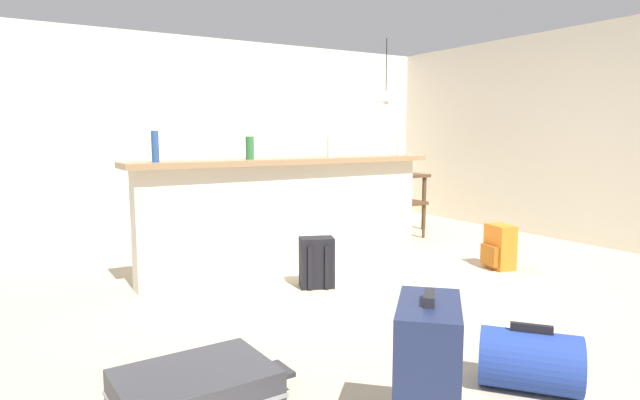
{
  "coord_description": "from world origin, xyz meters",
  "views": [
    {
      "loc": [
        -2.8,
        -3.76,
        1.28
      ],
      "look_at": [
        -0.07,
        0.68,
        0.62
      ],
      "focal_mm": 29.96,
      "sensor_mm": 36.0,
      "label": 1
    }
  ],
  "objects_px": {
    "dining_table": "(379,181)",
    "pendant_lamp": "(386,96)",
    "duffel_bag_blue": "(530,361)",
    "backpack_black": "(316,263)",
    "bottle_green": "(250,148)",
    "dining_chair_near_partition": "(401,195)",
    "bottle_clear": "(331,146)",
    "backpack_orange": "(499,248)",
    "suitcase_upright_navy": "(427,377)",
    "bottle_blue": "(155,146)",
    "suitcase_flat_charcoal": "(196,393)",
    "bottle_white": "(400,145)"
  },
  "relations": [
    {
      "from": "dining_table",
      "to": "backpack_black",
      "type": "xyz_separation_m",
      "value": [
        -2.12,
        -1.89,
        -0.44
      ]
    },
    {
      "from": "backpack_orange",
      "to": "suitcase_flat_charcoal",
      "type": "bearing_deg",
      "value": -161.77
    },
    {
      "from": "dining_table",
      "to": "pendant_lamp",
      "type": "distance_m",
      "value": 1.12
    },
    {
      "from": "suitcase_upright_navy",
      "to": "backpack_black",
      "type": "xyz_separation_m",
      "value": [
        0.85,
        2.25,
        -0.13
      ]
    },
    {
      "from": "bottle_blue",
      "to": "backpack_black",
      "type": "distance_m",
      "value": 1.6
    },
    {
      "from": "backpack_orange",
      "to": "bottle_blue",
      "type": "bearing_deg",
      "value": 162.53
    },
    {
      "from": "pendant_lamp",
      "to": "suitcase_flat_charcoal",
      "type": "distance_m",
      "value": 5.29
    },
    {
      "from": "bottle_clear",
      "to": "pendant_lamp",
      "type": "distance_m",
      "value": 2.21
    },
    {
      "from": "pendant_lamp",
      "to": "duffel_bag_blue",
      "type": "distance_m",
      "value": 4.84
    },
    {
      "from": "bottle_clear",
      "to": "dining_chair_near_partition",
      "type": "bearing_deg",
      "value": 26.48
    },
    {
      "from": "dining_table",
      "to": "pendant_lamp",
      "type": "height_order",
      "value": "pendant_lamp"
    },
    {
      "from": "bottle_clear",
      "to": "duffel_bag_blue",
      "type": "bearing_deg",
      "value": -101.37
    },
    {
      "from": "backpack_orange",
      "to": "duffel_bag_blue",
      "type": "distance_m",
      "value": 2.5
    },
    {
      "from": "bottle_blue",
      "to": "suitcase_upright_navy",
      "type": "distance_m",
      "value": 2.93
    },
    {
      "from": "suitcase_flat_charcoal",
      "to": "duffel_bag_blue",
      "type": "relative_size",
      "value": 1.49
    },
    {
      "from": "bottle_white",
      "to": "pendant_lamp",
      "type": "xyz_separation_m",
      "value": [
        0.85,
        1.32,
        0.6
      ]
    },
    {
      "from": "backpack_orange",
      "to": "bottle_clear",
      "type": "bearing_deg",
      "value": 142.61
    },
    {
      "from": "bottle_green",
      "to": "suitcase_flat_charcoal",
      "type": "relative_size",
      "value": 0.24
    },
    {
      "from": "bottle_clear",
      "to": "backpack_orange",
      "type": "height_order",
      "value": "bottle_clear"
    },
    {
      "from": "bottle_clear",
      "to": "pendant_lamp",
      "type": "height_order",
      "value": "pendant_lamp"
    },
    {
      "from": "backpack_black",
      "to": "dining_table",
      "type": "bearing_deg",
      "value": 41.72
    },
    {
      "from": "bottle_clear",
      "to": "bottle_white",
      "type": "distance_m",
      "value": 0.84
    },
    {
      "from": "suitcase_flat_charcoal",
      "to": "suitcase_upright_navy",
      "type": "bearing_deg",
      "value": -48.36
    },
    {
      "from": "bottle_white",
      "to": "dining_chair_near_partition",
      "type": "bearing_deg",
      "value": 48.46
    },
    {
      "from": "bottle_blue",
      "to": "bottle_white",
      "type": "relative_size",
      "value": 1.17
    },
    {
      "from": "dining_chair_near_partition",
      "to": "backpack_orange",
      "type": "distance_m",
      "value": 1.79
    },
    {
      "from": "pendant_lamp",
      "to": "suitcase_upright_navy",
      "type": "bearing_deg",
      "value": -126.48
    },
    {
      "from": "bottle_clear",
      "to": "suitcase_flat_charcoal",
      "type": "xyz_separation_m",
      "value": [
        -2.05,
        -2.07,
        -1.05
      ]
    },
    {
      "from": "backpack_orange",
      "to": "pendant_lamp",
      "type": "bearing_deg",
      "value": 79.7
    },
    {
      "from": "bottle_green",
      "to": "backpack_orange",
      "type": "distance_m",
      "value": 2.52
    },
    {
      "from": "bottle_blue",
      "to": "backpack_black",
      "type": "bearing_deg",
      "value": -25.05
    },
    {
      "from": "bottle_white",
      "to": "pendant_lamp",
      "type": "distance_m",
      "value": 1.68
    },
    {
      "from": "dining_chair_near_partition",
      "to": "suitcase_flat_charcoal",
      "type": "xyz_separation_m",
      "value": [
        -3.59,
        -2.84,
        -0.41
      ]
    },
    {
      "from": "bottle_white",
      "to": "bottle_green",
      "type": "bearing_deg",
      "value": -179.91
    },
    {
      "from": "bottle_green",
      "to": "dining_chair_near_partition",
      "type": "height_order",
      "value": "bottle_green"
    },
    {
      "from": "dining_chair_near_partition",
      "to": "duffel_bag_blue",
      "type": "bearing_deg",
      "value": -120.99
    },
    {
      "from": "backpack_black",
      "to": "bottle_blue",
      "type": "bearing_deg",
      "value": 154.95
    },
    {
      "from": "pendant_lamp",
      "to": "suitcase_upright_navy",
      "type": "xyz_separation_m",
      "value": [
        -3.06,
        -4.13,
        -1.43
      ]
    },
    {
      "from": "suitcase_upright_navy",
      "to": "backpack_black",
      "type": "distance_m",
      "value": 2.41
    },
    {
      "from": "dining_chair_near_partition",
      "to": "suitcase_upright_navy",
      "type": "bearing_deg",
      "value": -128.85
    },
    {
      "from": "dining_table",
      "to": "pendant_lamp",
      "type": "relative_size",
      "value": 1.29
    },
    {
      "from": "suitcase_upright_navy",
      "to": "backpack_orange",
      "type": "xyz_separation_m",
      "value": [
        2.64,
        1.86,
        -0.13
      ]
    },
    {
      "from": "bottle_green",
      "to": "dining_chair_near_partition",
      "type": "bearing_deg",
      "value": 18.37
    },
    {
      "from": "bottle_clear",
      "to": "bottle_green",
      "type": "bearing_deg",
      "value": -178.1
    },
    {
      "from": "bottle_green",
      "to": "backpack_orange",
      "type": "bearing_deg",
      "value": -23.97
    },
    {
      "from": "dining_table",
      "to": "dining_chair_near_partition",
      "type": "bearing_deg",
      "value": -97.64
    },
    {
      "from": "bottle_green",
      "to": "bottle_blue",
      "type": "bearing_deg",
      "value": -178.64
    },
    {
      "from": "backpack_orange",
      "to": "duffel_bag_blue",
      "type": "xyz_separation_m",
      "value": [
        -1.82,
        -1.72,
        -0.05
      ]
    },
    {
      "from": "bottle_clear",
      "to": "suitcase_upright_navy",
      "type": "height_order",
      "value": "bottle_clear"
    },
    {
      "from": "suitcase_flat_charcoal",
      "to": "duffel_bag_blue",
      "type": "xyz_separation_m",
      "value": [
        1.51,
        -0.62,
        0.04
      ]
    }
  ]
}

